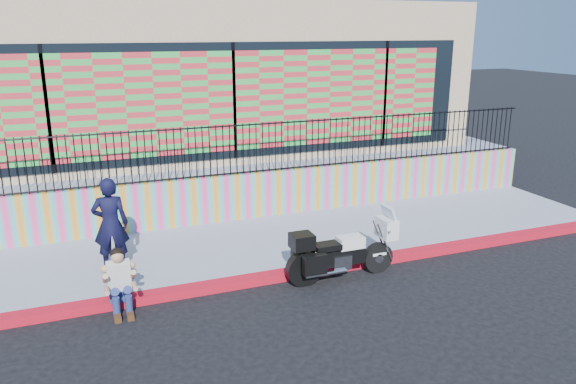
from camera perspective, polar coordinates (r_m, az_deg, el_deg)
name	(u,v)px	position (r m, az deg, el deg)	size (l,w,h in m)	color
ground	(298,276)	(10.85, 1.02, -8.55)	(90.00, 90.00, 0.00)	black
red_curb	(298,273)	(10.81, 1.03, -8.18)	(16.00, 0.30, 0.15)	#AC0C29
sidewalk	(269,243)	(12.24, -1.92, -5.20)	(16.00, 3.00, 0.15)	#8B91A6
mural_wall	(247,196)	(13.47, -4.21, -0.39)	(16.00, 0.20, 1.10)	#FE438F
metal_fence	(246,149)	(13.19, -4.32, 4.40)	(15.80, 0.04, 1.20)	black
elevated_platform	(200,156)	(18.28, -8.97, 3.66)	(16.00, 10.00, 1.25)	#8B91A6
storefront_building	(197,73)	(17.69, -9.19, 11.84)	(14.00, 8.06, 4.00)	tan
police_motorcycle	(340,251)	(10.58, 5.32, -5.98)	(2.15, 0.71, 1.34)	black
police_officer	(110,224)	(10.97, -17.59, -3.14)	(0.66, 0.43, 1.80)	black
seated_man	(120,287)	(9.78, -16.67, -9.26)	(0.54, 0.71, 1.06)	navy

